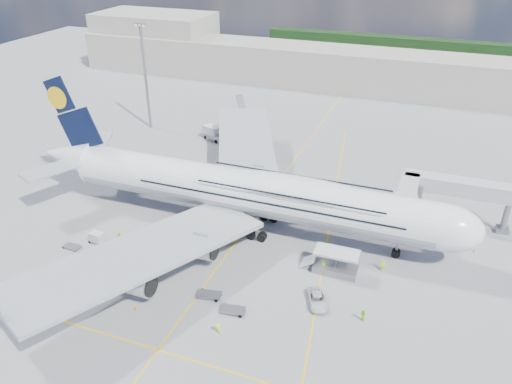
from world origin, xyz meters
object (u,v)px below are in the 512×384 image
(crew_wing, at_px, (119,236))
(service_van, at_px, (317,300))
(catering_truck_inner, at_px, (258,158))
(cone_wing_right_outer, at_px, (135,308))
(airliner, at_px, (248,192))
(dolly_row_c, at_px, (153,253))
(jet_bridge, at_px, (439,192))
(cone_wing_left_inner, at_px, (202,184))
(catering_truck_outer, at_px, (214,134))
(crew_nose, at_px, (383,265))
(cone_nose, at_px, (474,250))
(crew_tug, at_px, (218,329))
(light_mast, at_px, (145,76))
(cone_wing_left_outer, at_px, (256,174))
(dolly_nose_near, at_px, (209,295))
(cone_tail, at_px, (103,176))
(cone_wing_right_inner, at_px, (188,257))
(cargo_loader, at_px, (335,265))
(baggage_tug, at_px, (116,287))
(dolly_nose_far, at_px, (233,310))
(crew_van, at_px, (323,266))
(crew_loader, at_px, (362,316))
(dolly_row_b, at_px, (69,275))
(dolly_back, at_px, (72,246))

(crew_wing, bearing_deg, service_van, -97.88)
(catering_truck_inner, height_order, cone_wing_right_outer, catering_truck_inner)
(airliner, relative_size, dolly_row_c, 22.29)
(jet_bridge, height_order, cone_wing_left_inner, jet_bridge)
(catering_truck_outer, relative_size, crew_nose, 3.27)
(service_van, relative_size, cone_nose, 9.49)
(crew_nose, distance_m, crew_tug, 27.22)
(crew_wing, bearing_deg, light_mast, 23.49)
(crew_wing, bearing_deg, cone_wing_left_inner, -12.79)
(airliner, height_order, catering_truck_outer, airliner)
(crew_nose, relative_size, cone_wing_left_outer, 3.43)
(jet_bridge, height_order, crew_tug, jet_bridge)
(dolly_nose_near, relative_size, cone_tail, 7.77)
(cone_wing_right_inner, xyz_separation_m, cone_tail, (-29.38, 19.06, -0.04))
(cargo_loader, distance_m, cone_wing_left_outer, 34.08)
(dolly_nose_near, xyz_separation_m, cone_tail, (-36.18, 25.98, -0.16))
(baggage_tug, height_order, crew_nose, crew_nose)
(cone_tail, bearing_deg, crew_wing, -48.40)
(crew_wing, bearing_deg, dolly_nose_far, -112.73)
(service_van, bearing_deg, baggage_tug, 172.18)
(light_mast, distance_m, catering_truck_outer, 22.08)
(dolly_nose_far, distance_m, cone_wing_left_outer, 40.92)
(baggage_tug, xyz_separation_m, crew_van, (26.44, 14.69, 0.27))
(cone_wing_left_inner, bearing_deg, dolly_nose_near, -62.55)
(dolly_row_c, xyz_separation_m, crew_loader, (32.87, -2.57, -0.09))
(light_mast, distance_m, cone_wing_left_inner, 37.90)
(dolly_row_b, bearing_deg, dolly_back, 140.53)
(crew_van, bearing_deg, crew_wing, 48.80)
(crew_wing, bearing_deg, crew_loader, -98.74)
(crew_loader, distance_m, cone_wing_right_outer, 30.38)
(service_van, height_order, cone_wing_right_outer, service_van)
(baggage_tug, relative_size, service_van, 0.52)
(crew_van, bearing_deg, airliner, 15.54)
(light_mast, height_order, catering_truck_outer, light_mast)
(dolly_row_b, distance_m, crew_van, 37.78)
(dolly_nose_near, xyz_separation_m, crew_tug, (4.15, -6.09, 0.45))
(dolly_nose_far, height_order, crew_loader, crew_loader)
(service_van, height_order, crew_loader, crew_loader)
(airliner, distance_m, light_mast, 53.72)
(jet_bridge, height_order, crew_nose, jet_bridge)
(crew_tug, bearing_deg, cargo_loader, 74.08)
(dolly_nose_far, height_order, cone_nose, cone_nose)
(crew_tug, bearing_deg, light_mast, 143.08)
(crew_nose, distance_m, cone_wing_left_inner, 40.31)
(crew_nose, distance_m, cone_wing_right_inner, 29.67)
(baggage_tug, height_order, cone_wing_left_inner, baggage_tug)
(cargo_loader, distance_m, cone_wing_right_outer, 29.32)
(dolly_back, height_order, dolly_nose_far, dolly_nose_far)
(crew_van, bearing_deg, cone_wing_right_outer, 80.52)
(crew_nose, distance_m, cone_tail, 59.16)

